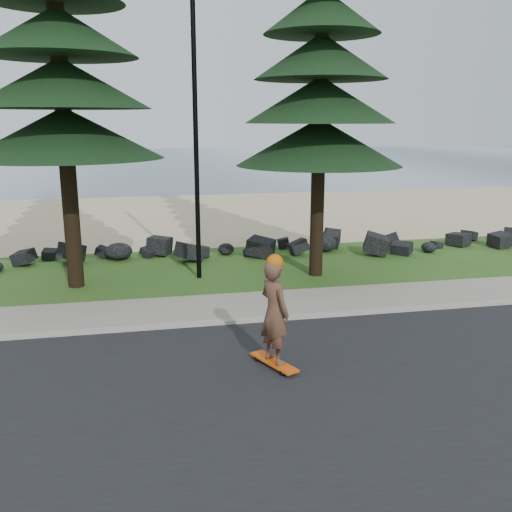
{
  "coord_description": "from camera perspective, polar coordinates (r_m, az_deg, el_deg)",
  "views": [
    {
      "loc": [
        -1.62,
        -13.19,
        4.61
      ],
      "look_at": [
        1.08,
        0.0,
        1.36
      ],
      "focal_mm": 40.0,
      "sensor_mm": 36.0,
      "label": 1
    }
  ],
  "objects": [
    {
      "name": "ground",
      "position": [
        14.07,
        -4.32,
        -5.61
      ],
      "size": [
        160.0,
        160.0,
        0.0
      ],
      "primitive_type": "plane",
      "color": "#2C5C1C",
      "rests_on": "ground"
    },
    {
      "name": "road",
      "position": [
        9.97,
        -0.91,
        -13.93
      ],
      "size": [
        160.0,
        7.0,
        0.02
      ],
      "primitive_type": "cube",
      "color": "black",
      "rests_on": "ground"
    },
    {
      "name": "kerb",
      "position": [
        13.21,
        -3.82,
        -6.67
      ],
      "size": [
        160.0,
        0.2,
        0.1
      ],
      "primitive_type": "cube",
      "color": "#A6A096",
      "rests_on": "ground"
    },
    {
      "name": "sidewalk",
      "position": [
        14.25,
        -4.43,
        -5.2
      ],
      "size": [
        160.0,
        2.0,
        0.08
      ],
      "primitive_type": "cube",
      "color": "gray",
      "rests_on": "ground"
    },
    {
      "name": "beach_sand",
      "position": [
        28.12,
        -8.13,
        4.0
      ],
      "size": [
        160.0,
        15.0,
        0.01
      ],
      "primitive_type": "cube",
      "color": "tan",
      "rests_on": "ground"
    },
    {
      "name": "ocean",
      "position": [
        64.38,
        -10.23,
        9.25
      ],
      "size": [
        160.0,
        58.0,
        0.01
      ],
      "primitive_type": "cube",
      "color": "#38526B",
      "rests_on": "ground"
    },
    {
      "name": "seawall_boulders",
      "position": [
        19.42,
        -6.44,
        -0.26
      ],
      "size": [
        60.0,
        2.4,
        1.1
      ],
      "primitive_type": null,
      "color": "black",
      "rests_on": "ground"
    },
    {
      "name": "lamp_post",
      "position": [
        16.48,
        -6.04,
        11.83
      ],
      "size": [
        0.25,
        0.14,
        8.14
      ],
      "color": "black",
      "rests_on": "ground"
    },
    {
      "name": "skateboarder",
      "position": [
        10.65,
        1.85,
        -5.66
      ],
      "size": [
        0.75,
        1.2,
        2.2
      ],
      "rotation": [
        0.0,
        0.0,
        1.99
      ],
      "color": "#E6520D",
      "rests_on": "ground"
    }
  ]
}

